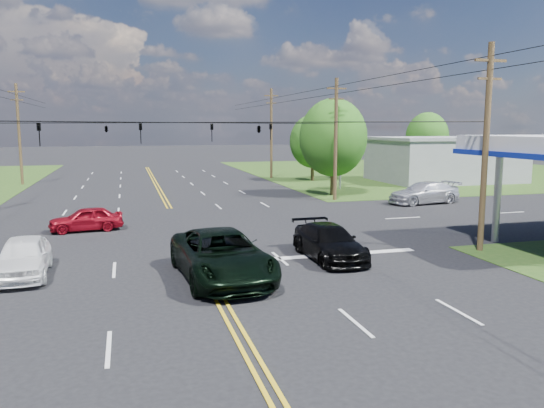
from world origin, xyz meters
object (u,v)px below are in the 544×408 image
object	(u,v)px
pole_ne	(336,138)
pole_right_far	(271,132)
pole_left_far	(19,133)
tree_right_b	(313,141)
retail_ne	(444,160)
pickup_white	(23,257)
tree_far_r	(427,137)
suv_black	(329,242)
pickup_dkgreen	(222,255)
pole_se	(486,146)
tree_right_a	(333,138)

from	to	relation	value
pole_ne	pole_right_far	bearing A→B (deg)	90.00
pole_left_far	tree_right_b	size ratio (longest dim) A/B	1.41
retail_ne	pickup_white	distance (m)	46.31
tree_far_r	suv_black	world-z (taller)	tree_far_r
pole_right_far	tree_right_b	size ratio (longest dim) A/B	1.41
pole_right_far	suv_black	bearing A→B (deg)	-101.44
pole_left_far	pickup_dkgreen	bearing A→B (deg)	-70.63
pole_right_far	tree_right_b	world-z (taller)	pole_right_far
retail_ne	pole_right_far	distance (m)	19.02
tree_right_b	pickup_dkgreen	world-z (taller)	tree_right_b
pole_ne	suv_black	size ratio (longest dim) A/B	1.86
retail_ne	suv_black	world-z (taller)	retail_ne
pickup_white	retail_ne	bearing A→B (deg)	34.54
pole_se	tree_far_r	xyz separation A→B (m)	(21.00, 39.00, -0.37)
tree_right_a	pickup_white	xyz separation A→B (m)	(-20.84, -20.02, -4.09)
retail_ne	pole_right_far	size ratio (longest dim) A/B	1.40
pole_se	pole_left_far	xyz separation A→B (m)	(-26.00, 37.00, 0.25)
pole_se	pole_right_far	world-z (taller)	pole_right_far
retail_ne	pole_right_far	bearing A→B (deg)	154.80
pickup_white	pole_left_far	bearing A→B (deg)	96.98
retail_ne	suv_black	xyz separation A→B (m)	(-24.39, -28.50, -1.46)
pickup_dkgreen	pole_ne	bearing A→B (deg)	53.16
pole_left_far	tree_right_b	distance (m)	29.79
pickup_dkgreen	tree_right_b	bearing A→B (deg)	61.01
retail_ne	pole_ne	distance (m)	20.43
retail_ne	tree_right_a	bearing A→B (deg)	-153.43
pole_ne	pickup_white	xyz separation A→B (m)	(-19.84, -17.02, -4.14)
pole_left_far	pickup_white	size ratio (longest dim) A/B	2.19
pole_ne	tree_right_b	bearing A→B (deg)	76.87
pole_right_far	tree_right_b	xyz separation A→B (m)	(3.50, -4.00, -0.95)
tree_far_r	suv_black	distance (m)	47.98
pole_ne	pole_se	bearing A→B (deg)	-90.00
tree_far_r	pole_ne	bearing A→B (deg)	-135.00
tree_right_a	tree_right_b	xyz separation A→B (m)	(2.50, 12.00, -0.65)
suv_black	pole_se	bearing A→B (deg)	-5.39
pole_right_far	tree_far_r	distance (m)	21.10
tree_right_a	tree_far_r	xyz separation A→B (m)	(20.00, 18.00, -0.33)
pole_ne	tree_right_b	distance (m)	15.42
pole_right_far	pole_left_far	bearing A→B (deg)	180.00
tree_right_a	pickup_dkgreen	size ratio (longest dim) A/B	1.23
tree_right_a	suv_black	distance (m)	22.53
pole_se	pickup_dkgreen	distance (m)	13.20
tree_far_r	pickup_white	xyz separation A→B (m)	(-40.84, -38.02, -3.76)
pole_ne	tree_far_r	xyz separation A→B (m)	(21.00, 21.00, -0.37)
pole_se	suv_black	xyz separation A→B (m)	(-7.39, 0.50, -4.17)
pole_se	pole_right_far	size ratio (longest dim) A/B	0.95
pole_se	pickup_white	world-z (taller)	pole_se
pole_left_far	tree_right_a	xyz separation A→B (m)	(27.00, -16.00, -0.30)
retail_ne	pole_se	distance (m)	33.72
tree_right_a	pickup_dkgreen	distance (m)	26.45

